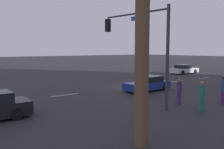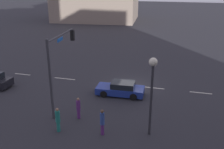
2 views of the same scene
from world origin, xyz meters
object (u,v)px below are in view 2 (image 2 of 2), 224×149
at_px(pedestrian_1, 58,119).
at_px(pedestrian_2, 78,107).
at_px(car_1, 121,89).
at_px(pedestrian_0, 102,121).
at_px(streetlamp, 152,82).
at_px(traffic_signal, 59,58).

relative_size(pedestrian_1, pedestrian_2, 1.06).
relative_size(car_1, pedestrian_0, 2.33).
bearing_deg(pedestrian_2, streetlamp, 172.20).
bearing_deg(pedestrian_0, pedestrian_1, 7.96).
bearing_deg(pedestrian_1, streetlamp, -167.88).
bearing_deg(pedestrian_1, pedestrian_2, -107.73).
xyz_separation_m(car_1, pedestrian_1, (2.84, 7.21, 0.38)).
height_order(pedestrian_0, pedestrian_1, pedestrian_0).
height_order(streetlamp, pedestrian_1, streetlamp).
distance_m(car_1, pedestrian_0, 6.79).
bearing_deg(streetlamp, pedestrian_0, 16.14).
distance_m(car_1, traffic_signal, 6.72).
distance_m(car_1, pedestrian_1, 7.76).
height_order(car_1, traffic_signal, traffic_signal).
bearing_deg(car_1, traffic_signal, 41.04).
xyz_separation_m(pedestrian_1, pedestrian_2, (-0.68, -2.12, -0.06)).
bearing_deg(pedestrian_0, traffic_signal, -34.28).
height_order(traffic_signal, pedestrian_0, traffic_signal).
relative_size(pedestrian_0, pedestrian_2, 1.11).
bearing_deg(traffic_signal, car_1, -138.96).
relative_size(pedestrian_0, pedestrian_1, 1.05).
relative_size(traffic_signal, pedestrian_2, 3.62).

